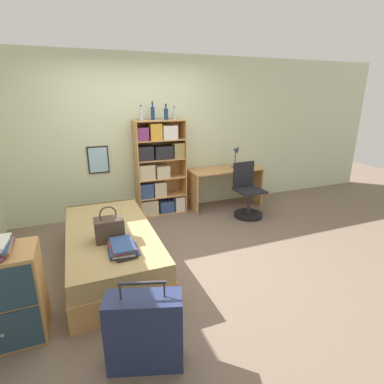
% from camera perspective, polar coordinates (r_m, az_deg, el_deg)
% --- Properties ---
extents(ground_plane, '(14.00, 14.00, 0.00)m').
position_cam_1_polar(ground_plane, '(3.95, -4.78, -11.99)').
color(ground_plane, '#756051').
extents(wall_back, '(10.00, 0.09, 2.60)m').
position_cam_1_polar(wall_back, '(5.10, -10.83, 10.17)').
color(wall_back, beige).
rests_on(wall_back, ground_plane).
extents(bed, '(0.98, 2.00, 0.48)m').
position_cam_1_polar(bed, '(3.74, -15.13, -10.24)').
color(bed, tan).
rests_on(bed, ground_plane).
extents(handbag, '(0.30, 0.21, 0.39)m').
position_cam_1_polar(handbag, '(3.33, -15.48, -6.78)').
color(handbag, '#47382D').
rests_on(handbag, bed).
extents(book_stack_on_bed, '(0.31, 0.38, 0.09)m').
position_cam_1_polar(book_stack_on_bed, '(3.08, -13.05, -10.34)').
color(book_stack_on_bed, '#334C84').
rests_on(book_stack_on_bed, bed).
extents(suitcase, '(0.60, 0.39, 0.73)m').
position_cam_1_polar(suitcase, '(2.47, -8.97, -24.74)').
color(suitcase, navy).
rests_on(suitcase, ground_plane).
extents(dresser, '(0.60, 0.46, 0.80)m').
position_cam_1_polar(dresser, '(3.02, -32.34, -16.54)').
color(dresser, tan).
rests_on(dresser, ground_plane).
extents(bookcase, '(0.82, 0.33, 1.59)m').
position_cam_1_polar(bookcase, '(5.06, -6.43, 4.21)').
color(bookcase, tan).
rests_on(bookcase, ground_plane).
extents(bottle_green, '(0.07, 0.07, 0.23)m').
position_cam_1_polar(bottle_green, '(4.88, -9.63, 14.35)').
color(bottle_green, '#B7BCC1').
rests_on(bottle_green, bookcase).
extents(bottle_brown, '(0.06, 0.06, 0.28)m').
position_cam_1_polar(bottle_brown, '(4.96, -7.50, 14.73)').
color(bottle_brown, navy).
rests_on(bottle_brown, bookcase).
extents(bottle_clear, '(0.07, 0.07, 0.25)m').
position_cam_1_polar(bottle_clear, '(4.92, -4.97, 14.63)').
color(bottle_clear, navy).
rests_on(bottle_clear, bookcase).
extents(bottle_blue, '(0.06, 0.06, 0.20)m').
position_cam_1_polar(bottle_blue, '(5.02, -3.38, 14.53)').
color(bottle_blue, '#B7BCC1').
rests_on(bottle_blue, bookcase).
extents(desk, '(1.32, 0.54, 0.71)m').
position_cam_1_polar(desk, '(5.46, 6.30, 2.39)').
color(desk, tan).
rests_on(desk, ground_plane).
extents(desk_lamp, '(0.18, 0.13, 0.41)m').
position_cam_1_polar(desk_lamp, '(5.51, 8.55, 7.43)').
color(desk_lamp, navy).
rests_on(desk_lamp, desk).
extents(desk_chair, '(0.48, 0.48, 0.90)m').
position_cam_1_polar(desk_chair, '(5.12, 10.50, -1.39)').
color(desk_chair, black).
rests_on(desk_chair, ground_plane).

